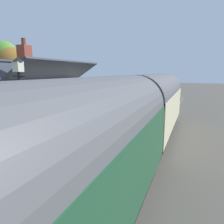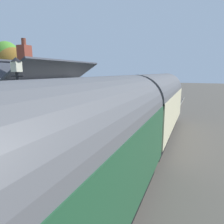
{
  "view_description": "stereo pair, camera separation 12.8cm",
  "coord_description": "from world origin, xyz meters",
  "px_view_note": "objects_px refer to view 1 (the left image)",
  "views": [
    {
      "loc": [
        -11.16,
        -3.42,
        4.45
      ],
      "look_at": [
        1.07,
        1.5,
        1.87
      ],
      "focal_mm": 32.93,
      "sensor_mm": 36.0,
      "label": 1
    },
    {
      "loc": [
        -11.11,
        -3.53,
        4.45
      ],
      "look_at": [
        1.07,
        1.5,
        1.87
      ],
      "focal_mm": 32.93,
      "sensor_mm": 36.0,
      "label": 2
    }
  ],
  "objects_px": {
    "planter_edge_near": "(143,101)",
    "planter_bench_right": "(134,105)",
    "train": "(137,118)",
    "tree_far_left": "(14,68)",
    "station_building": "(41,106)",
    "tree_behind_building": "(5,60)",
    "tree_distant": "(63,74)",
    "bench_mid_platform": "(127,101)",
    "planter_under_sign": "(134,100)",
    "lamp_post_platform": "(21,97)",
    "station_sign_board": "(44,137)",
    "bench_near_building": "(115,107)"
  },
  "relations": [
    {
      "from": "bench_near_building",
      "to": "tree_distant",
      "type": "height_order",
      "value": "tree_distant"
    },
    {
      "from": "bench_mid_platform",
      "to": "lamp_post_platform",
      "type": "xyz_separation_m",
      "value": [
        -16.45,
        -1.71,
        2.31
      ]
    },
    {
      "from": "bench_near_building",
      "to": "planter_bench_right",
      "type": "relative_size",
      "value": 1.64
    },
    {
      "from": "planter_bench_right",
      "to": "station_sign_board",
      "type": "relative_size",
      "value": 0.55
    },
    {
      "from": "bench_mid_platform",
      "to": "tree_far_left",
      "type": "distance_m",
      "value": 11.54
    },
    {
      "from": "train",
      "to": "tree_far_left",
      "type": "bearing_deg",
      "value": 70.32
    },
    {
      "from": "station_building",
      "to": "bench_near_building",
      "type": "relative_size",
      "value": 4.65
    },
    {
      "from": "planter_edge_near",
      "to": "tree_far_left",
      "type": "height_order",
      "value": "tree_far_left"
    },
    {
      "from": "lamp_post_platform",
      "to": "tree_behind_building",
      "type": "relative_size",
      "value": 0.52
    },
    {
      "from": "bench_mid_platform",
      "to": "planter_under_sign",
      "type": "relative_size",
      "value": 1.78
    },
    {
      "from": "bench_mid_platform",
      "to": "tree_behind_building",
      "type": "height_order",
      "value": "tree_behind_building"
    },
    {
      "from": "planter_edge_near",
      "to": "train",
      "type": "bearing_deg",
      "value": -167.82
    },
    {
      "from": "planter_edge_near",
      "to": "tree_far_left",
      "type": "bearing_deg",
      "value": 129.63
    },
    {
      "from": "station_building",
      "to": "tree_behind_building",
      "type": "height_order",
      "value": "tree_behind_building"
    },
    {
      "from": "lamp_post_platform",
      "to": "tree_behind_building",
      "type": "xyz_separation_m",
      "value": [
        12.35,
        14.56,
        2.12
      ]
    },
    {
      "from": "planter_under_sign",
      "to": "lamp_post_platform",
      "type": "bearing_deg",
      "value": -175.68
    },
    {
      "from": "train",
      "to": "bench_near_building",
      "type": "distance_m",
      "value": 8.42
    },
    {
      "from": "bench_mid_platform",
      "to": "planter_under_sign",
      "type": "bearing_deg",
      "value": -12.44
    },
    {
      "from": "tree_behind_building",
      "to": "tree_distant",
      "type": "distance_m",
      "value": 7.11
    },
    {
      "from": "station_sign_board",
      "to": "train",
      "type": "bearing_deg",
      "value": -34.64
    },
    {
      "from": "train",
      "to": "station_building",
      "type": "relative_size",
      "value": 3.09
    },
    {
      "from": "planter_bench_right",
      "to": "tree_behind_building",
      "type": "height_order",
      "value": "tree_behind_building"
    },
    {
      "from": "station_building",
      "to": "tree_distant",
      "type": "relative_size",
      "value": 1.1
    },
    {
      "from": "station_building",
      "to": "tree_far_left",
      "type": "bearing_deg",
      "value": 56.99
    },
    {
      "from": "bench_mid_platform",
      "to": "tree_behind_building",
      "type": "xyz_separation_m",
      "value": [
        -4.11,
        12.86,
        4.43
      ]
    },
    {
      "from": "bench_mid_platform",
      "to": "planter_edge_near",
      "type": "relative_size",
      "value": 1.7
    },
    {
      "from": "bench_mid_platform",
      "to": "planter_edge_near",
      "type": "distance_m",
      "value": 1.74
    },
    {
      "from": "planter_edge_near",
      "to": "tree_distant",
      "type": "bearing_deg",
      "value": 83.25
    },
    {
      "from": "planter_edge_near",
      "to": "tree_behind_building",
      "type": "xyz_separation_m",
      "value": [
        -4.81,
        14.45,
        4.46
      ]
    },
    {
      "from": "station_building",
      "to": "tree_far_left",
      "type": "relative_size",
      "value": 1.0
    },
    {
      "from": "planter_under_sign",
      "to": "tree_far_left",
      "type": "height_order",
      "value": "tree_far_left"
    },
    {
      "from": "bench_mid_platform",
      "to": "station_sign_board",
      "type": "xyz_separation_m",
      "value": [
        -15.54,
        -1.73,
        0.71
      ]
    },
    {
      "from": "lamp_post_platform",
      "to": "tree_distant",
      "type": "relative_size",
      "value": 0.68
    },
    {
      "from": "station_building",
      "to": "tree_far_left",
      "type": "distance_m",
      "value": 7.91
    },
    {
      "from": "planter_edge_near",
      "to": "planter_bench_right",
      "type": "xyz_separation_m",
      "value": [
        -3.3,
        0.04,
        0.01
      ]
    },
    {
      "from": "train",
      "to": "lamp_post_platform",
      "type": "height_order",
      "value": "lamp_post_platform"
    },
    {
      "from": "planter_edge_near",
      "to": "tree_distant",
      "type": "height_order",
      "value": "tree_distant"
    },
    {
      "from": "planter_under_sign",
      "to": "train",
      "type": "bearing_deg",
      "value": -163.55
    },
    {
      "from": "planter_bench_right",
      "to": "lamp_post_platform",
      "type": "height_order",
      "value": "lamp_post_platform"
    },
    {
      "from": "lamp_post_platform",
      "to": "station_sign_board",
      "type": "xyz_separation_m",
      "value": [
        0.92,
        -0.03,
        -1.59
      ]
    },
    {
      "from": "lamp_post_platform",
      "to": "tree_far_left",
      "type": "bearing_deg",
      "value": 47.37
    },
    {
      "from": "tree_behind_building",
      "to": "tree_distant",
      "type": "height_order",
      "value": "tree_behind_building"
    },
    {
      "from": "station_building",
      "to": "lamp_post_platform",
      "type": "xyz_separation_m",
      "value": [
        -4.99,
        -3.56,
        1.27
      ]
    },
    {
      "from": "station_sign_board",
      "to": "planter_bench_right",
      "type": "bearing_deg",
      "value": 0.82
    },
    {
      "from": "lamp_post_platform",
      "to": "tree_far_left",
      "type": "relative_size",
      "value": 0.61
    },
    {
      "from": "planter_under_sign",
      "to": "tree_distant",
      "type": "height_order",
      "value": "tree_distant"
    },
    {
      "from": "planter_under_sign",
      "to": "tree_far_left",
      "type": "distance_m",
      "value": 12.84
    },
    {
      "from": "tree_far_left",
      "to": "tree_distant",
      "type": "distance_m",
      "value": 9.55
    },
    {
      "from": "bench_mid_platform",
      "to": "planter_edge_near",
      "type": "xyz_separation_m",
      "value": [
        0.7,
        -1.59,
        -0.03
      ]
    },
    {
      "from": "station_building",
      "to": "station_sign_board",
      "type": "relative_size",
      "value": 4.17
    }
  ]
}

